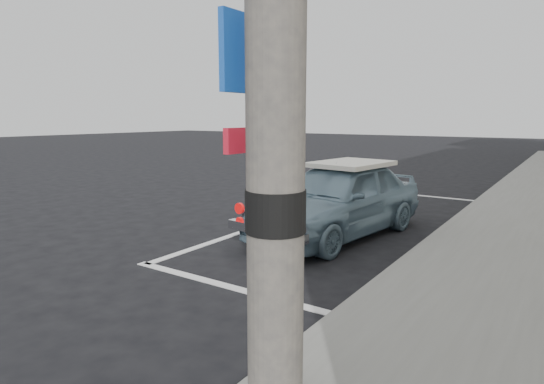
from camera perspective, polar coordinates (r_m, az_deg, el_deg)
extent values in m
plane|color=black|center=(5.72, -5.67, -9.36)|extent=(80.00, 80.00, 0.00)
cube|color=slate|center=(6.40, 30.46, -7.88)|extent=(2.80, 40.00, 0.15)
cube|color=silver|center=(5.05, -4.91, -11.87)|extent=(3.00, 0.12, 0.01)
cube|color=silver|center=(11.21, 18.20, -0.43)|extent=(3.00, 0.12, 0.01)
cube|color=silver|center=(8.58, 2.53, -2.89)|extent=(0.12, 7.00, 0.01)
cylinder|color=black|center=(2.63, 0.44, -2.37)|extent=(0.36, 0.36, 0.25)
cube|color=blue|center=(2.74, -3.91, 17.00)|extent=(0.04, 0.35, 0.45)
cube|color=red|center=(2.72, -3.79, 6.50)|extent=(0.04, 0.30, 0.15)
cube|color=white|center=(2.72, -3.87, 6.50)|extent=(0.02, 0.16, 0.08)
imported|color=#7393A6|center=(7.11, 8.28, -0.83)|extent=(1.82, 3.56, 1.16)
cube|color=silver|center=(7.33, 9.86, 3.46)|extent=(1.13, 1.41, 0.07)
cube|color=silver|center=(5.88, -0.77, -4.91)|extent=(1.31, 0.30, 0.12)
cube|color=white|center=(5.82, -1.08, -4.03)|extent=(0.33, 0.06, 0.17)
cylinder|color=red|center=(6.11, -4.09, -2.06)|extent=(0.15, 0.06, 0.15)
cylinder|color=red|center=(5.51, 2.48, -3.32)|extent=(0.15, 0.06, 0.15)
cylinder|color=red|center=(6.15, -4.07, -3.71)|extent=(0.12, 0.06, 0.12)
cylinder|color=red|center=(5.55, 2.46, -5.13)|extent=(0.12, 0.06, 0.12)
ellipsoid|color=brown|center=(6.21, 0.00, -6.71)|extent=(0.23, 0.34, 0.20)
sphere|color=brown|center=(6.08, -0.83, -6.40)|extent=(0.13, 0.13, 0.13)
cone|color=brown|center=(6.09, -1.09, -5.76)|extent=(0.04, 0.04, 0.05)
cone|color=brown|center=(6.05, -0.57, -5.87)|extent=(0.04, 0.04, 0.05)
cylinder|color=brown|center=(6.34, 1.27, -7.04)|extent=(0.10, 0.21, 0.03)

